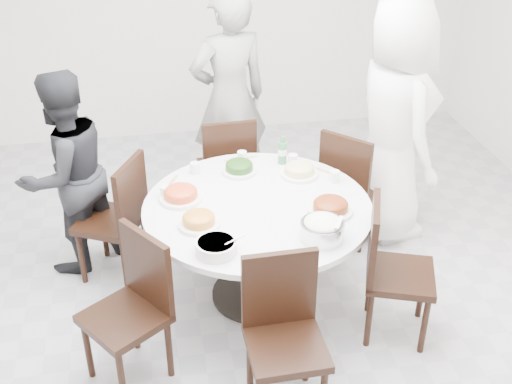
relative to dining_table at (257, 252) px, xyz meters
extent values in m
cube|color=#B1B0B5|center=(-0.27, -0.18, -0.38)|extent=(6.00, 6.00, 0.01)
cube|color=white|center=(-0.27, 2.82, 1.02)|extent=(6.00, 0.01, 2.80)
cylinder|color=white|center=(0.00, 0.00, 0.00)|extent=(1.50, 1.50, 0.75)
cube|color=black|center=(0.88, 0.61, 0.10)|extent=(0.59, 0.59, 0.95)
cube|color=black|center=(-0.06, 1.07, 0.10)|extent=(0.44, 0.44, 0.95)
cube|color=black|center=(-0.98, 0.45, 0.10)|extent=(0.56, 0.56, 0.95)
cube|color=black|center=(-0.89, -0.61, 0.10)|extent=(0.59, 0.59, 0.95)
cube|color=black|center=(-0.02, -1.00, 0.10)|extent=(0.43, 0.43, 0.95)
cube|color=black|center=(0.82, -0.51, 0.10)|extent=(0.54, 0.54, 0.95)
imported|color=white|center=(1.17, 0.67, 0.57)|extent=(0.72, 1.00, 1.90)
imported|color=black|center=(0.02, 1.41, 0.54)|extent=(0.76, 0.59, 1.84)
imported|color=black|center=(-1.26, 0.64, 0.38)|extent=(0.93, 0.91, 1.52)
cylinder|color=white|center=(-0.05, 0.46, 0.41)|extent=(0.25, 0.25, 0.06)
cylinder|color=white|center=(0.36, 0.34, 0.41)|extent=(0.27, 0.27, 0.07)
cylinder|color=white|center=(-0.49, 0.16, 0.41)|extent=(0.28, 0.28, 0.08)
cylinder|color=white|center=(0.44, -0.17, 0.41)|extent=(0.29, 0.29, 0.07)
cylinder|color=white|center=(-0.40, -0.18, 0.41)|extent=(0.26, 0.26, 0.07)
cylinder|color=silver|center=(0.31, -0.45, 0.43)|extent=(0.26, 0.26, 0.11)
cylinder|color=white|center=(-0.33, -0.47, 0.41)|extent=(0.24, 0.24, 0.08)
cylinder|color=#307946|center=(0.28, 0.54, 0.48)|extent=(0.06, 0.06, 0.21)
cylinder|color=white|center=(0.00, 0.66, 0.42)|extent=(0.07, 0.07, 0.08)
camera|label=1|loc=(-0.65, -3.50, 2.57)|focal=45.00mm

